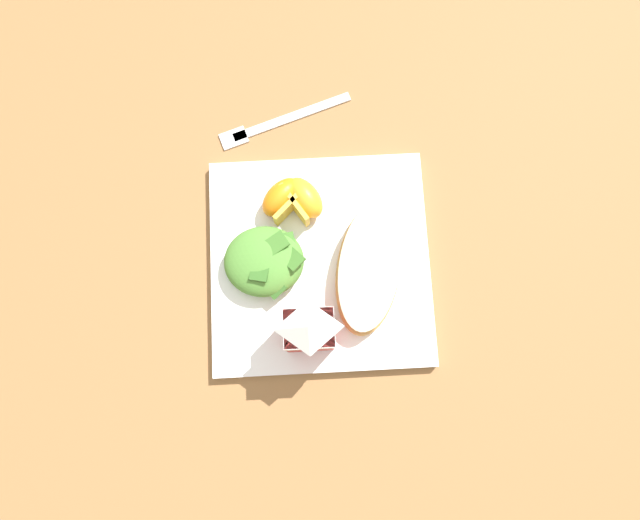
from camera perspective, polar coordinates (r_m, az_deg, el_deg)
The scene contains 8 objects.
ground at distance 0.75m, azimuth -0.00°, elevation -0.38°, with size 3.00×3.00×0.00m, color olive.
white_plate at distance 0.74m, azimuth -0.00°, elevation -0.27°, with size 0.28×0.28×0.02m, color white.
cheesy_pizza_bread at distance 0.72m, azimuth 4.84°, elevation -0.79°, with size 0.11×0.18×0.04m.
green_salad_pile at distance 0.72m, azimuth -5.54°, elevation -0.08°, with size 0.10×0.10×0.04m.
milk_carton at distance 0.67m, azimuth -1.07°, elevation -6.95°, with size 0.06×0.04×0.11m.
orange_wedge_front at distance 0.74m, azimuth -1.64°, elevation 6.10°, with size 0.06×0.07×0.04m.
orange_wedge_middle at distance 0.74m, azimuth -3.73°, elevation 6.13°, with size 0.07×0.07×0.04m.
metal_fork at distance 0.81m, azimuth -4.51°, elevation 13.40°, with size 0.18×0.08×0.01m.
Camera 1 is at (0.01, 0.14, 0.74)m, focal length 32.30 mm.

